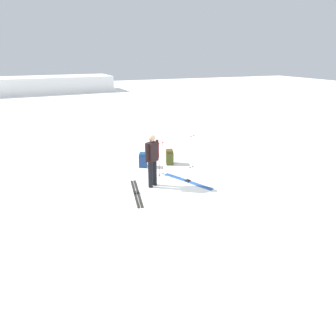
{
  "coord_description": "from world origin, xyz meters",
  "views": [
    {
      "loc": [
        -2.99,
        -7.49,
        3.9
      ],
      "look_at": [
        0.0,
        0.0,
        0.7
      ],
      "focal_mm": 30.58,
      "sensor_mm": 36.0,
      "label": 1
    }
  ],
  "objects_px": {
    "ski_poles_planted_near": "(161,157)",
    "ski_poles_planted_far": "(192,150)",
    "ski_pair_far": "(188,181)",
    "skier_standing": "(152,158)",
    "ski_pair_near": "(136,193)",
    "backpack_large_dark": "(170,157)",
    "backpack_bright": "(143,160)"
  },
  "relations": [
    {
      "from": "ski_poles_planted_near",
      "to": "ski_poles_planted_far",
      "type": "bearing_deg",
      "value": 10.28
    },
    {
      "from": "ski_pair_far",
      "to": "ski_poles_planted_far",
      "type": "height_order",
      "value": "ski_poles_planted_far"
    },
    {
      "from": "skier_standing",
      "to": "ski_pair_far",
      "type": "distance_m",
      "value": 1.52
    },
    {
      "from": "skier_standing",
      "to": "ski_poles_planted_near",
      "type": "bearing_deg",
      "value": 50.73
    },
    {
      "from": "ski_pair_near",
      "to": "backpack_large_dark",
      "type": "height_order",
      "value": "backpack_large_dark"
    },
    {
      "from": "ski_pair_near",
      "to": "ski_poles_planted_far",
      "type": "relative_size",
      "value": 1.47
    },
    {
      "from": "backpack_large_dark",
      "to": "ski_poles_planted_far",
      "type": "xyz_separation_m",
      "value": [
        0.56,
        -0.77,
        0.44
      ]
    },
    {
      "from": "ski_pair_near",
      "to": "ski_pair_far",
      "type": "xyz_separation_m",
      "value": [
        1.81,
        0.2,
        -0.0
      ]
    },
    {
      "from": "ski_pair_near",
      "to": "backpack_large_dark",
      "type": "bearing_deg",
      "value": 46.22
    },
    {
      "from": "skier_standing",
      "to": "backpack_bright",
      "type": "height_order",
      "value": "skier_standing"
    },
    {
      "from": "skier_standing",
      "to": "ski_pair_near",
      "type": "distance_m",
      "value": 1.17
    },
    {
      "from": "ski_pair_far",
      "to": "ski_poles_planted_far",
      "type": "relative_size",
      "value": 1.4
    },
    {
      "from": "skier_standing",
      "to": "ski_poles_planted_far",
      "type": "distance_m",
      "value": 2.02
    },
    {
      "from": "ski_pair_near",
      "to": "backpack_bright",
      "type": "relative_size",
      "value": 3.51
    },
    {
      "from": "backpack_bright",
      "to": "ski_poles_planted_near",
      "type": "relative_size",
      "value": 0.43
    },
    {
      "from": "ski_pair_far",
      "to": "ski_pair_near",
      "type": "bearing_deg",
      "value": -173.59
    },
    {
      "from": "ski_poles_planted_far",
      "to": "ski_pair_far",
      "type": "bearing_deg",
      "value": -122.24
    },
    {
      "from": "ski_poles_planted_far",
      "to": "backpack_bright",
      "type": "bearing_deg",
      "value": 151.23
    },
    {
      "from": "skier_standing",
      "to": "ski_poles_planted_near",
      "type": "relative_size",
      "value": 1.39
    },
    {
      "from": "ski_poles_planted_far",
      "to": "backpack_large_dark",
      "type": "bearing_deg",
      "value": 125.85
    },
    {
      "from": "backpack_large_dark",
      "to": "skier_standing",
      "type": "bearing_deg",
      "value": -127.09
    },
    {
      "from": "ski_pair_far",
      "to": "backpack_bright",
      "type": "xyz_separation_m",
      "value": [
        -0.96,
        1.85,
        0.25
      ]
    },
    {
      "from": "ski_poles_planted_near",
      "to": "skier_standing",
      "type": "bearing_deg",
      "value": -129.27
    },
    {
      "from": "backpack_large_dark",
      "to": "ski_poles_planted_far",
      "type": "distance_m",
      "value": 1.05
    },
    {
      "from": "skier_standing",
      "to": "backpack_large_dark",
      "type": "bearing_deg",
      "value": 52.91
    },
    {
      "from": "ski_poles_planted_near",
      "to": "backpack_bright",
      "type": "bearing_deg",
      "value": 105.65
    },
    {
      "from": "backpack_large_dark",
      "to": "backpack_bright",
      "type": "bearing_deg",
      "value": 174.54
    },
    {
      "from": "backpack_large_dark",
      "to": "ski_poles_planted_near",
      "type": "distance_m",
      "value": 1.3
    },
    {
      "from": "ski_pair_near",
      "to": "ski_poles_planted_near",
      "type": "xyz_separation_m",
      "value": [
        1.16,
        0.96,
        0.67
      ]
    },
    {
      "from": "ski_pair_near",
      "to": "backpack_large_dark",
      "type": "relative_size",
      "value": 3.34
    },
    {
      "from": "ski_poles_planted_near",
      "to": "ski_pair_near",
      "type": "bearing_deg",
      "value": -140.47
    },
    {
      "from": "ski_pair_far",
      "to": "ski_poles_planted_near",
      "type": "relative_size",
      "value": 1.46
    }
  ]
}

